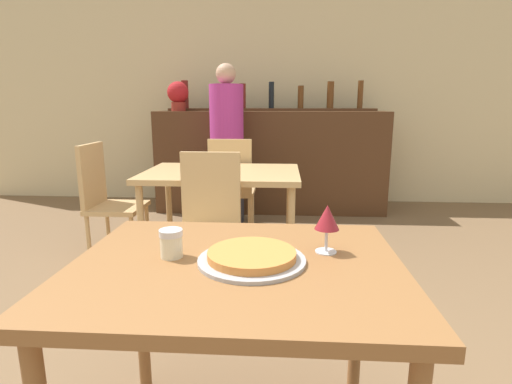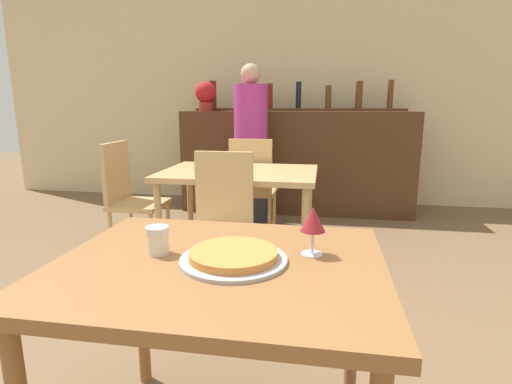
# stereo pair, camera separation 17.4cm
# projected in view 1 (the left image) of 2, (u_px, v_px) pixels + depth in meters

# --- Properties ---
(wall_back) EXTENTS (8.00, 0.05, 2.80)m
(wall_back) POSITION_uv_depth(u_px,v_px,m) (272.00, 90.00, 4.96)
(wall_back) COLOR beige
(wall_back) RESTS_ON ground_plane
(dining_table_near) EXTENTS (1.02, 0.82, 0.75)m
(dining_table_near) POSITION_uv_depth(u_px,v_px,m) (237.00, 287.00, 1.25)
(dining_table_near) COLOR brown
(dining_table_near) RESTS_ON ground_plane
(dining_table_far) EXTENTS (1.16, 0.81, 0.73)m
(dining_table_far) POSITION_uv_depth(u_px,v_px,m) (222.00, 181.00, 3.03)
(dining_table_far) COLOR tan
(dining_table_far) RESTS_ON ground_plane
(bar_counter) EXTENTS (2.60, 0.56, 1.15)m
(bar_counter) POSITION_uv_depth(u_px,v_px,m) (271.00, 161.00, 4.65)
(bar_counter) COLOR #4C2D19
(bar_counter) RESTS_ON ground_plane
(bar_back_shelf) EXTENTS (2.39, 0.24, 0.35)m
(bar_back_shelf) POSITION_uv_depth(u_px,v_px,m) (270.00, 104.00, 4.64)
(bar_back_shelf) COLOR #4C2D19
(bar_back_shelf) RESTS_ON bar_counter
(chair_far_side_front) EXTENTS (0.40, 0.40, 0.93)m
(chair_far_side_front) POSITION_uv_depth(u_px,v_px,m) (209.00, 218.00, 2.50)
(chair_far_side_front) COLOR tan
(chair_far_side_front) RESTS_ON ground_plane
(chair_far_side_back) EXTENTS (0.40, 0.40, 0.93)m
(chair_far_side_back) POSITION_uv_depth(u_px,v_px,m) (232.00, 183.00, 3.61)
(chair_far_side_back) COLOR tan
(chair_far_side_back) RESTS_ON ground_plane
(chair_far_side_left) EXTENTS (0.40, 0.40, 0.93)m
(chair_far_side_left) POSITION_uv_depth(u_px,v_px,m) (106.00, 196.00, 3.11)
(chair_far_side_left) COLOR tan
(chair_far_side_left) RESTS_ON ground_plane
(pizza_tray) EXTENTS (0.33, 0.33, 0.04)m
(pizza_tray) POSITION_uv_depth(u_px,v_px,m) (252.00, 257.00, 1.22)
(pizza_tray) COLOR #A3A3A8
(pizza_tray) RESTS_ON dining_table_near
(cheese_shaker) EXTENTS (0.07, 0.07, 0.09)m
(cheese_shaker) POSITION_uv_depth(u_px,v_px,m) (171.00, 243.00, 1.26)
(cheese_shaker) COLOR beige
(cheese_shaker) RESTS_ON dining_table_near
(person_standing) EXTENTS (0.34, 0.34, 1.62)m
(person_standing) POSITION_uv_depth(u_px,v_px,m) (227.00, 140.00, 4.04)
(person_standing) COLOR #2D2D38
(person_standing) RESTS_ON ground_plane
(wine_glass) EXTENTS (0.08, 0.08, 0.16)m
(wine_glass) POSITION_uv_depth(u_px,v_px,m) (327.00, 219.00, 1.29)
(wine_glass) COLOR silver
(wine_glass) RESTS_ON dining_table_near
(potted_plant) EXTENTS (0.24, 0.24, 0.33)m
(potted_plant) POSITION_uv_depth(u_px,v_px,m) (178.00, 95.00, 4.50)
(potted_plant) COLOR maroon
(potted_plant) RESTS_ON bar_counter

